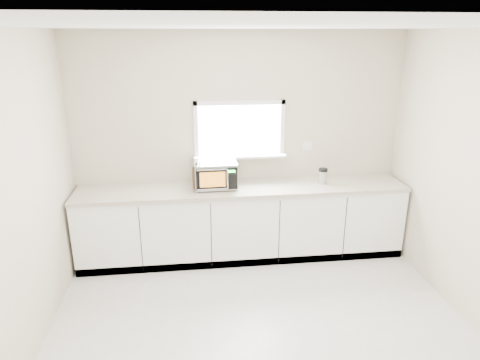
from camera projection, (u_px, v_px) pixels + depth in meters
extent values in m
plane|color=beige|center=(266.00, 348.00, 3.81)|extent=(4.00, 4.00, 0.00)
cube|color=beige|center=(239.00, 145.00, 5.24)|extent=(4.00, 0.02, 2.70)
cube|color=white|center=(240.00, 129.00, 5.17)|extent=(1.00, 0.02, 0.60)
cube|color=white|center=(240.00, 156.00, 5.21)|extent=(1.12, 0.16, 0.03)
cube|color=white|center=(240.00, 103.00, 5.05)|extent=(1.10, 0.04, 0.05)
cube|color=white|center=(240.00, 156.00, 5.26)|extent=(1.10, 0.04, 0.05)
cube|color=white|center=(196.00, 131.00, 5.09)|extent=(0.05, 0.04, 0.70)
cube|color=white|center=(282.00, 129.00, 5.21)|extent=(0.05, 0.04, 0.70)
cube|color=white|center=(307.00, 146.00, 5.34)|extent=(0.12, 0.01, 0.12)
cube|color=white|center=(242.00, 223.00, 5.26)|extent=(3.92, 0.60, 0.88)
cube|color=beige|center=(243.00, 188.00, 5.10)|extent=(3.92, 0.64, 0.04)
cylinder|color=black|center=(199.00, 192.00, 4.92)|extent=(0.02, 0.02, 0.01)
cylinder|color=black|center=(198.00, 183.00, 5.19)|extent=(0.02, 0.02, 0.01)
cylinder|color=black|center=(234.00, 190.00, 4.97)|extent=(0.02, 0.02, 0.01)
cylinder|color=black|center=(231.00, 181.00, 5.25)|extent=(0.02, 0.02, 0.01)
cube|color=#ACAFB4|center=(215.00, 174.00, 5.03)|extent=(0.50, 0.39, 0.30)
cube|color=black|center=(217.00, 179.00, 4.85)|extent=(0.47, 0.02, 0.26)
cube|color=orange|center=(213.00, 180.00, 4.84)|extent=(0.29, 0.01, 0.18)
cylinder|color=silver|center=(227.00, 179.00, 4.84)|extent=(0.02, 0.02, 0.23)
cube|color=black|center=(232.00, 179.00, 4.87)|extent=(0.12, 0.01, 0.25)
cube|color=#19FF33|center=(232.00, 171.00, 4.84)|extent=(0.08, 0.01, 0.03)
cube|color=silver|center=(215.00, 162.00, 4.98)|extent=(0.50, 0.39, 0.01)
cube|color=#402C16|center=(198.00, 178.00, 4.96)|extent=(0.13, 0.25, 0.29)
cube|color=black|center=(195.00, 170.00, 4.86)|extent=(0.02, 0.05, 0.10)
cube|color=black|center=(198.00, 169.00, 4.87)|extent=(0.02, 0.05, 0.10)
cube|color=black|center=(201.00, 170.00, 4.88)|extent=(0.02, 0.05, 0.10)
cube|color=black|center=(197.00, 167.00, 4.86)|extent=(0.02, 0.05, 0.10)
cube|color=black|center=(200.00, 167.00, 4.86)|extent=(0.02, 0.05, 0.10)
cylinder|color=#A15E3E|center=(209.00, 171.00, 5.24)|extent=(0.27, 0.06, 0.27)
cylinder|color=#ACAFB4|center=(323.00, 177.00, 5.18)|extent=(0.12, 0.12, 0.16)
cylinder|color=black|center=(323.00, 170.00, 5.15)|extent=(0.11, 0.11, 0.04)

